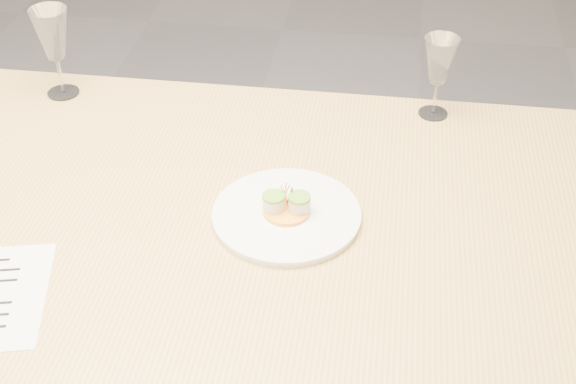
# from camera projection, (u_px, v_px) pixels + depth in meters

# --- Properties ---
(dining_table) EXTENTS (2.40, 1.00, 0.75)m
(dining_table) POSITION_uv_depth(u_px,v_px,m) (116.00, 232.00, 1.63)
(dining_table) COLOR tan
(dining_table) RESTS_ON ground
(dinner_plate) EXTENTS (0.29, 0.29, 0.08)m
(dinner_plate) POSITION_uv_depth(u_px,v_px,m) (287.00, 214.00, 1.55)
(dinner_plate) COLOR white
(dinner_plate) RESTS_ON dining_table
(wine_glass_2) EXTENTS (0.09, 0.09, 0.22)m
(wine_glass_2) POSITION_uv_depth(u_px,v_px,m) (52.00, 36.00, 1.85)
(wine_glass_2) COLOR white
(wine_glass_2) RESTS_ON dining_table
(wine_glass_3) EXTENTS (0.08, 0.08, 0.19)m
(wine_glass_3) POSITION_uv_depth(u_px,v_px,m) (440.00, 62.00, 1.78)
(wine_glass_3) COLOR white
(wine_glass_3) RESTS_ON dining_table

